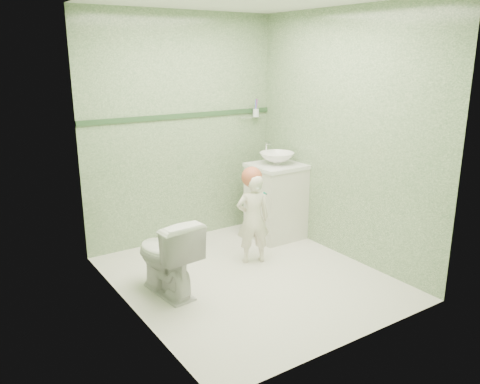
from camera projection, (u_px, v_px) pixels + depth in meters
ground at (249, 278)px, 4.44m from camera, size 2.50×2.50×0.00m
room_shell at (250, 148)px, 4.11m from camera, size 2.50×2.54×2.40m
trim_stripe at (182, 116)px, 5.06m from camera, size 2.20×0.02×0.05m
vanity at (276, 202)px, 5.34m from camera, size 0.52×0.50×0.80m
counter at (277, 166)px, 5.22m from camera, size 0.54×0.52×0.04m
basin at (277, 158)px, 5.20m from camera, size 0.37×0.37×0.13m
faucet at (267, 148)px, 5.33m from camera, size 0.03×0.13×0.18m
cup_holder at (255, 113)px, 5.50m from camera, size 0.26×0.07×0.21m
toilet at (166, 256)px, 4.07m from camera, size 0.45×0.70×0.68m
toddler at (253, 219)px, 4.67m from camera, size 0.38×0.31×0.89m
hair_cap at (252, 177)px, 4.58m from camera, size 0.20×0.20×0.20m
teal_toothbrush at (264, 193)px, 4.49m from camera, size 0.11×0.14×0.08m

